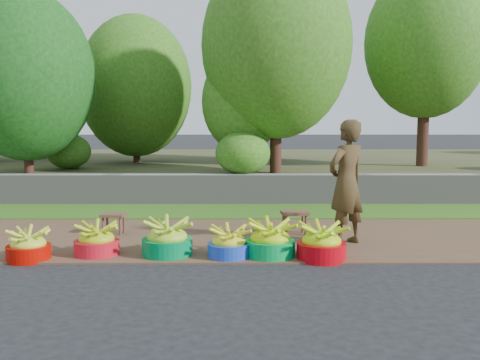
{
  "coord_description": "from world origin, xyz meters",
  "views": [
    {
      "loc": [
        0.04,
        -5.46,
        1.48
      ],
      "look_at": [
        0.06,
        1.3,
        0.75
      ],
      "focal_mm": 40.0,
      "sensor_mm": 36.0,
      "label": 1
    }
  ],
  "objects_px": {
    "basin_b": "(97,241)",
    "basin_a": "(28,246)",
    "basin_e": "(270,241)",
    "stool_right": "(295,216)",
    "basin_f": "(321,244)",
    "basin_d": "(229,244)",
    "basin_c": "(167,240)",
    "vendor_woman": "(346,182)",
    "stool_left": "(113,218)"
  },
  "relations": [
    {
      "from": "basin_b",
      "to": "basin_a",
      "type": "bearing_deg",
      "value": -164.54
    },
    {
      "from": "basin_e",
      "to": "stool_right",
      "type": "relative_size",
      "value": 1.49
    },
    {
      "from": "basin_a",
      "to": "basin_f",
      "type": "xyz_separation_m",
      "value": [
        3.15,
        0.02,
        0.02
      ]
    },
    {
      "from": "basin_b",
      "to": "basin_d",
      "type": "xyz_separation_m",
      "value": [
        1.47,
        -0.1,
        -0.01
      ]
    },
    {
      "from": "basin_f",
      "to": "basin_c",
      "type": "bearing_deg",
      "value": 174.6
    },
    {
      "from": "basin_c",
      "to": "vendor_woman",
      "type": "bearing_deg",
      "value": 14.34
    },
    {
      "from": "basin_f",
      "to": "stool_left",
      "type": "xyz_separation_m",
      "value": [
        -2.54,
        1.28,
        0.05
      ]
    },
    {
      "from": "basin_d",
      "to": "stool_right",
      "type": "distance_m",
      "value": 1.46
    },
    {
      "from": "basin_d",
      "to": "basin_e",
      "type": "xyz_separation_m",
      "value": [
        0.45,
        0.03,
        0.03
      ]
    },
    {
      "from": "basin_a",
      "to": "basin_b",
      "type": "height_order",
      "value": "basin_b"
    },
    {
      "from": "basin_a",
      "to": "basin_b",
      "type": "relative_size",
      "value": 0.93
    },
    {
      "from": "basin_d",
      "to": "stool_left",
      "type": "bearing_deg",
      "value": 141.89
    },
    {
      "from": "basin_b",
      "to": "basin_f",
      "type": "distance_m",
      "value": 2.47
    },
    {
      "from": "basin_e",
      "to": "vendor_woman",
      "type": "relative_size",
      "value": 0.37
    },
    {
      "from": "basin_d",
      "to": "basin_c",
      "type": "bearing_deg",
      "value": 172.75
    },
    {
      "from": "basin_a",
      "to": "basin_d",
      "type": "xyz_separation_m",
      "value": [
        2.15,
        0.09,
        0.0
      ]
    },
    {
      "from": "basin_f",
      "to": "stool_left",
      "type": "bearing_deg",
      "value": 153.24
    },
    {
      "from": "basin_b",
      "to": "stool_right",
      "type": "distance_m",
      "value": 2.55
    },
    {
      "from": "basin_c",
      "to": "vendor_woman",
      "type": "xyz_separation_m",
      "value": [
        2.08,
        0.53,
        0.58
      ]
    },
    {
      "from": "basin_a",
      "to": "vendor_woman",
      "type": "relative_size",
      "value": 0.31
    },
    {
      "from": "basin_c",
      "to": "basin_e",
      "type": "bearing_deg",
      "value": -2.79
    },
    {
      "from": "basin_e",
      "to": "stool_left",
      "type": "relative_size",
      "value": 1.69
    },
    {
      "from": "basin_b",
      "to": "basin_c",
      "type": "height_order",
      "value": "basin_c"
    },
    {
      "from": "stool_left",
      "to": "stool_right",
      "type": "relative_size",
      "value": 0.88
    },
    {
      "from": "basin_e",
      "to": "stool_left",
      "type": "xyz_separation_m",
      "value": [
        -1.99,
        1.18,
        0.05
      ]
    },
    {
      "from": "basin_a",
      "to": "basin_d",
      "type": "bearing_deg",
      "value": 2.33
    },
    {
      "from": "basin_e",
      "to": "basin_f",
      "type": "height_order",
      "value": "basin_e"
    },
    {
      "from": "basin_f",
      "to": "basin_d",
      "type": "bearing_deg",
      "value": 175.88
    },
    {
      "from": "basin_f",
      "to": "vendor_woman",
      "type": "distance_m",
      "value": 0.99
    },
    {
      "from": "basin_a",
      "to": "basin_f",
      "type": "relative_size",
      "value": 0.87
    },
    {
      "from": "basin_e",
      "to": "vendor_woman",
      "type": "xyz_separation_m",
      "value": [
        0.94,
        0.59,
        0.58
      ]
    },
    {
      "from": "basin_c",
      "to": "stool_right",
      "type": "relative_size",
      "value": 1.52
    },
    {
      "from": "basin_d",
      "to": "stool_left",
      "type": "distance_m",
      "value": 1.96
    },
    {
      "from": "basin_b",
      "to": "basin_d",
      "type": "height_order",
      "value": "basin_b"
    },
    {
      "from": "basin_b",
      "to": "stool_left",
      "type": "height_order",
      "value": "basin_b"
    },
    {
      "from": "basin_d",
      "to": "basin_e",
      "type": "height_order",
      "value": "basin_e"
    },
    {
      "from": "basin_a",
      "to": "stool_right",
      "type": "xyz_separation_m",
      "value": [
        2.99,
        1.27,
        0.1
      ]
    },
    {
      "from": "stool_right",
      "to": "basin_d",
      "type": "bearing_deg",
      "value": -125.32
    },
    {
      "from": "basin_f",
      "to": "stool_left",
      "type": "distance_m",
      "value": 2.84
    },
    {
      "from": "basin_c",
      "to": "vendor_woman",
      "type": "height_order",
      "value": "vendor_woman"
    },
    {
      "from": "basin_a",
      "to": "basin_f",
      "type": "height_order",
      "value": "basin_f"
    },
    {
      "from": "stool_left",
      "to": "basin_b",
      "type": "bearing_deg",
      "value": -86.36
    },
    {
      "from": "basin_a",
      "to": "basin_e",
      "type": "bearing_deg",
      "value": 2.63
    },
    {
      "from": "basin_a",
      "to": "basin_d",
      "type": "relative_size",
      "value": 0.99
    },
    {
      "from": "basin_a",
      "to": "basin_f",
      "type": "distance_m",
      "value": 3.15
    },
    {
      "from": "vendor_woman",
      "to": "basin_b",
      "type": "bearing_deg",
      "value": -27.6
    },
    {
      "from": "basin_b",
      "to": "stool_right",
      "type": "xyz_separation_m",
      "value": [
        2.31,
        1.08,
        0.09
      ]
    },
    {
      "from": "stool_right",
      "to": "vendor_woman",
      "type": "relative_size",
      "value": 0.25
    },
    {
      "from": "basin_c",
      "to": "basin_d",
      "type": "bearing_deg",
      "value": -7.25
    },
    {
      "from": "stool_right",
      "to": "basin_b",
      "type": "bearing_deg",
      "value": -154.87
    }
  ]
}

